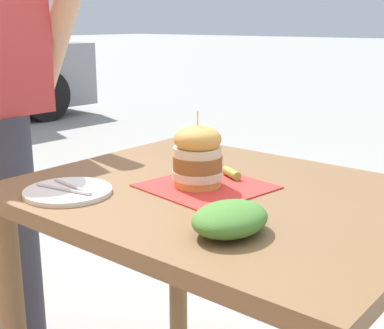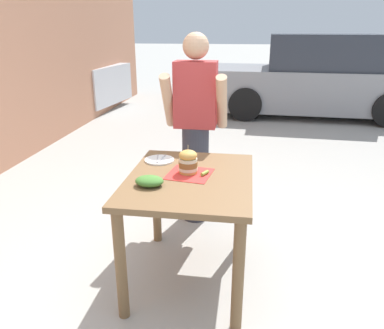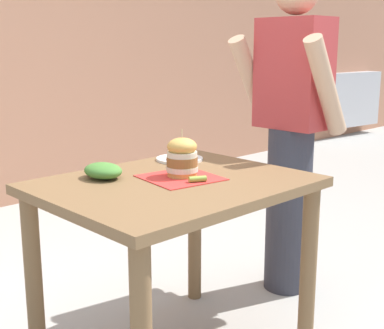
# 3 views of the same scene
# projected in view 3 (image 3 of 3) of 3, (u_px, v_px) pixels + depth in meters

# --- Properties ---
(patio_table) EXTENTS (0.82, 1.03, 0.79)m
(patio_table) POSITION_uv_depth(u_px,v_px,m) (174.00, 213.00, 2.18)
(patio_table) COLOR brown
(patio_table) RESTS_ON ground
(serving_paper) EXTENTS (0.32, 0.32, 0.00)m
(serving_paper) POSITION_uv_depth(u_px,v_px,m) (181.00, 178.00, 2.18)
(serving_paper) COLOR red
(serving_paper) RESTS_ON patio_table
(sandwich) EXTENTS (0.13, 0.13, 0.20)m
(sandwich) POSITION_uv_depth(u_px,v_px,m) (182.00, 157.00, 2.19)
(sandwich) COLOR gold
(sandwich) RESTS_ON serving_paper
(pickle_spear) EXTENTS (0.05, 0.07, 0.02)m
(pickle_spear) POSITION_uv_depth(u_px,v_px,m) (198.00, 179.00, 2.10)
(pickle_spear) COLOR #8EA83D
(pickle_spear) RESTS_ON serving_paper
(side_plate_with_forks) EXTENTS (0.22, 0.22, 0.02)m
(side_plate_with_forks) POSITION_uv_depth(u_px,v_px,m) (180.00, 159.00, 2.53)
(side_plate_with_forks) COLOR white
(side_plate_with_forks) RESTS_ON patio_table
(side_salad) EXTENTS (0.18, 0.14, 0.06)m
(side_salad) POSITION_uv_depth(u_px,v_px,m) (103.00, 171.00, 2.18)
(side_salad) COLOR #477F33
(side_salad) RESTS_ON patio_table
(diner_across_table) EXTENTS (0.55, 0.35, 1.69)m
(diner_across_table) POSITION_uv_depth(u_px,v_px,m) (291.00, 131.00, 2.80)
(diner_across_table) COLOR #33333D
(diner_across_table) RESTS_ON ground
(parked_car_mid_block) EXTENTS (4.38, 2.22, 1.60)m
(parked_car_mid_block) POSITION_uv_depth(u_px,v_px,m) (248.00, 81.00, 9.32)
(parked_car_mid_block) COLOR silver
(parked_car_mid_block) RESTS_ON ground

